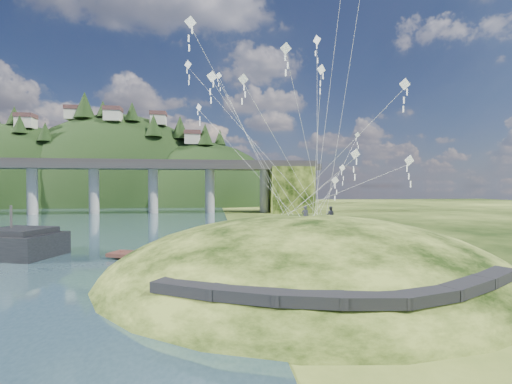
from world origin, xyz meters
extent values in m
plane|color=black|center=(0.00, 0.00, 0.00)|extent=(320.00, 320.00, 0.00)
ellipsoid|color=black|center=(8.00, 2.00, -1.50)|extent=(36.00, 32.00, 13.00)
cube|color=black|center=(-1.50, -8.00, 2.03)|extent=(4.32, 3.62, 0.71)
cube|color=black|center=(1.50, -9.65, 2.09)|extent=(4.10, 2.97, 0.61)
cube|color=black|center=(4.50, -10.65, 2.08)|extent=(3.85, 2.37, 0.62)
cube|color=black|center=(7.50, -11.10, 2.04)|extent=(3.62, 1.83, 0.66)
cube|color=black|center=(10.50, -10.90, 2.05)|extent=(3.82, 2.27, 0.68)
cube|color=black|center=(13.50, -9.95, 2.14)|extent=(4.11, 2.97, 0.71)
cube|color=black|center=(16.50, -8.40, 2.16)|extent=(4.26, 3.43, 0.66)
cube|color=#2D2B2B|center=(-50.00, 70.00, 13.00)|extent=(160.00, 9.00, 1.60)
cube|color=#2D2B2B|center=(-50.00, 70.00, 14.40)|extent=(160.00, 0.40, 1.20)
cube|color=#2D2B2B|center=(-50.00, 74.30, 14.40)|extent=(160.00, 0.40, 1.20)
cylinder|color=gray|center=(-47.50, 70.00, 6.50)|extent=(2.60, 2.60, 13.00)
cylinder|color=gray|center=(-32.00, 70.00, 6.50)|extent=(2.60, 2.60, 13.00)
cylinder|color=gray|center=(-16.50, 70.00, 6.50)|extent=(2.60, 2.60, 13.00)
cylinder|color=gray|center=(-1.00, 70.00, 6.50)|extent=(2.60, 2.60, 13.00)
cylinder|color=gray|center=(14.50, 70.00, 6.50)|extent=(2.60, 2.60, 13.00)
cube|color=black|center=(22.00, 70.00, 6.50)|extent=(12.00, 11.00, 13.00)
ellipsoid|color=black|center=(-78.00, 120.00, -8.00)|extent=(84.00, 60.00, 80.00)
ellipsoid|color=black|center=(-40.00, 126.00, -6.00)|extent=(96.00, 68.00, 88.00)
ellipsoid|color=black|center=(-5.00, 118.00, -10.00)|extent=(76.00, 56.00, 72.00)
cone|color=black|center=(-75.52, 114.91, 34.54)|extent=(5.61, 5.61, 7.39)
cone|color=black|center=(-69.59, 107.07, 30.04)|extent=(5.08, 5.08, 6.69)
cone|color=black|center=(-60.58, 106.17, 27.34)|extent=(5.29, 5.29, 6.96)
cone|color=black|center=(-49.87, 114.63, 39.23)|extent=(8.01, 8.01, 10.54)
cone|color=black|center=(-42.87, 114.06, 37.88)|extent=(4.97, 4.97, 6.54)
cone|color=black|center=(-31.40, 112.04, 36.68)|extent=(5.83, 5.83, 7.67)
cone|color=black|center=(-22.45, 107.08, 30.58)|extent=(6.47, 6.47, 8.51)
cone|color=black|center=(-13.22, 113.99, 31.23)|extent=(7.13, 7.13, 9.38)
cone|color=black|center=(-3.12, 109.03, 27.87)|extent=(6.56, 6.56, 8.63)
cone|color=black|center=(2.77, 114.63, 27.68)|extent=(4.88, 4.88, 6.42)
cube|color=beige|center=(-70.00, 112.00, 31.29)|extent=(6.00, 5.00, 4.00)
cube|color=#53312F|center=(-70.00, 112.00, 33.99)|extent=(6.40, 5.40, 1.60)
cube|color=beige|center=(-55.00, 118.00, 35.99)|extent=(6.00, 5.00, 4.00)
cube|color=#53312F|center=(-55.00, 118.00, 38.69)|extent=(6.40, 5.40, 1.60)
cube|color=beige|center=(-38.00, 110.00, 34.28)|extent=(6.00, 5.00, 4.00)
cube|color=#53312F|center=(-38.00, 110.00, 36.98)|extent=(6.40, 5.40, 1.60)
cube|color=beige|center=(-22.00, 116.00, 34.18)|extent=(6.00, 5.00, 4.00)
cube|color=#53312F|center=(-22.00, 116.00, 36.88)|extent=(6.40, 5.40, 1.60)
cube|color=beige|center=(-8.00, 110.00, 25.88)|extent=(6.00, 5.00, 4.00)
cube|color=#53312F|center=(-8.00, 110.00, 28.58)|extent=(6.40, 5.40, 1.60)
cube|color=black|center=(-20.62, 12.19, 2.81)|extent=(7.01, 6.38, 0.58)
cylinder|color=#2D2B2B|center=(-21.54, 12.48, 4.07)|extent=(0.23, 0.23, 2.90)
cube|color=#3D1E19|center=(-3.73, 7.79, 0.48)|extent=(14.72, 7.90, 0.37)
cylinder|color=#3D1E19|center=(-9.65, 10.25, 0.21)|extent=(0.32, 0.32, 1.07)
cylinder|color=#3D1E19|center=(-6.69, 9.02, 0.21)|extent=(0.32, 0.32, 1.07)
cylinder|color=#3D1E19|center=(-3.73, 7.79, 0.21)|extent=(0.32, 0.32, 1.07)
cylinder|color=#3D1E19|center=(-0.77, 6.56, 0.21)|extent=(0.32, 0.32, 1.07)
cylinder|color=#3D1E19|center=(2.19, 5.33, 0.21)|extent=(0.32, 0.32, 1.07)
imported|color=#282935|center=(7.75, 1.76, 5.87)|extent=(0.69, 0.50, 1.75)
imported|color=#282935|center=(10.89, 4.28, 5.66)|extent=(0.98, 0.91, 1.62)
cube|color=white|center=(-2.70, 9.45, 20.23)|extent=(0.78, 0.48, 0.87)
cube|color=white|center=(-2.70, 9.45, 19.60)|extent=(0.11, 0.06, 0.51)
cube|color=white|center=(-2.70, 9.45, 18.98)|extent=(0.11, 0.06, 0.51)
cube|color=white|center=(-2.70, 9.45, 18.36)|extent=(0.11, 0.06, 0.51)
cube|color=white|center=(12.93, 6.51, 9.42)|extent=(0.71, 0.28, 0.73)
cube|color=white|center=(12.93, 6.51, 8.90)|extent=(0.09, 0.07, 0.43)
cube|color=white|center=(12.93, 6.51, 8.38)|extent=(0.09, 0.07, 0.43)
cube|color=white|center=(12.93, 6.51, 7.85)|extent=(0.09, 0.07, 0.43)
cube|color=white|center=(4.95, -3.19, 17.27)|extent=(0.83, 0.26, 0.81)
cube|color=white|center=(4.95, -3.19, 16.68)|extent=(0.11, 0.04, 0.48)
cube|color=white|center=(4.95, -3.19, 16.10)|extent=(0.11, 0.04, 0.48)
cube|color=white|center=(4.95, -3.19, 15.52)|extent=(0.11, 0.04, 0.48)
cube|color=white|center=(-1.65, -3.30, 18.65)|extent=(0.81, 0.20, 0.81)
cube|color=white|center=(-1.65, -3.30, 18.07)|extent=(0.11, 0.06, 0.47)
cube|color=white|center=(-1.65, -3.30, 17.50)|extent=(0.11, 0.06, 0.47)
cube|color=white|center=(-1.65, -3.30, 16.92)|extent=(0.11, 0.06, 0.47)
cube|color=white|center=(12.66, -5.29, 14.43)|extent=(0.78, 0.19, 0.78)
cube|color=white|center=(12.66, -5.29, 13.88)|extent=(0.10, 0.04, 0.45)
cube|color=white|center=(12.66, -5.29, 13.32)|extent=(0.10, 0.04, 0.45)
cube|color=white|center=(12.66, -5.29, 12.77)|extent=(0.10, 0.04, 0.45)
cube|color=white|center=(1.87, -4.07, 14.72)|extent=(0.72, 0.26, 0.69)
cube|color=white|center=(1.87, -4.07, 14.21)|extent=(0.09, 0.05, 0.42)
cube|color=white|center=(1.87, -4.07, 13.70)|extent=(0.09, 0.05, 0.42)
cube|color=white|center=(1.87, -4.07, 13.20)|extent=(0.09, 0.05, 0.42)
cube|color=white|center=(16.63, 11.31, 13.56)|extent=(0.66, 0.25, 0.64)
cube|color=white|center=(16.63, 11.31, 13.09)|extent=(0.09, 0.05, 0.38)
cube|color=white|center=(16.63, 11.31, 12.62)|extent=(0.09, 0.05, 0.38)
cube|color=white|center=(16.63, 11.31, 12.15)|extent=(0.09, 0.05, 0.38)
cube|color=white|center=(8.33, -0.75, 16.76)|extent=(0.76, 0.34, 0.80)
cube|color=white|center=(8.33, -0.75, 16.19)|extent=(0.10, 0.07, 0.47)
cube|color=white|center=(8.33, -0.75, 15.62)|extent=(0.10, 0.07, 0.47)
cube|color=white|center=(8.33, -0.75, 15.05)|extent=(0.10, 0.07, 0.47)
cube|color=white|center=(-1.67, 11.25, 16.23)|extent=(0.61, 0.62, 0.82)
cube|color=white|center=(-1.67, 11.25, 15.64)|extent=(0.10, 0.08, 0.48)
cube|color=white|center=(-1.67, 11.25, 15.05)|extent=(0.10, 0.08, 0.48)
cube|color=white|center=(-1.67, 11.25, 14.46)|extent=(0.10, 0.08, 0.48)
cube|color=white|center=(9.32, 3.58, 20.93)|extent=(0.56, 0.70, 0.82)
cube|color=white|center=(9.32, 3.58, 20.33)|extent=(0.10, 0.08, 0.49)
cube|color=white|center=(9.32, 3.58, 19.73)|extent=(0.10, 0.08, 0.49)
cube|color=white|center=(9.32, 3.58, 19.12)|extent=(0.10, 0.08, 0.49)
cube|color=white|center=(-0.21, -2.52, 15.29)|extent=(0.74, 0.32, 0.77)
cube|color=white|center=(-0.21, -2.52, 14.74)|extent=(0.09, 0.07, 0.45)
cube|color=white|center=(-0.21, -2.52, 14.19)|extent=(0.09, 0.07, 0.45)
cube|color=white|center=(-0.21, -2.52, 13.64)|extent=(0.09, 0.07, 0.45)
cube|color=white|center=(9.84, -3.82, 9.84)|extent=(0.77, 0.28, 0.74)
cube|color=white|center=(9.84, -3.82, 9.30)|extent=(0.10, 0.06, 0.45)
cube|color=white|center=(9.84, -3.82, 8.75)|extent=(0.10, 0.06, 0.45)
cube|color=white|center=(9.84, -3.82, 8.21)|extent=(0.10, 0.06, 0.45)
cube|color=white|center=(13.14, -5.10, 9.32)|extent=(0.76, 0.22, 0.75)
cube|color=white|center=(13.14, -5.10, 8.78)|extent=(0.10, 0.06, 0.44)
cube|color=white|center=(13.14, -5.10, 8.24)|extent=(0.10, 0.06, 0.44)
cube|color=white|center=(13.14, -5.10, 7.70)|extent=(0.10, 0.06, 0.44)
cube|color=white|center=(11.04, 3.44, 8.10)|extent=(0.76, 0.25, 0.74)
cube|color=white|center=(11.04, 3.44, 7.56)|extent=(0.10, 0.06, 0.44)
cube|color=white|center=(11.04, 3.44, 7.02)|extent=(0.10, 0.06, 0.44)
cube|color=white|center=(11.04, 3.44, 6.48)|extent=(0.10, 0.06, 0.44)
cube|color=white|center=(0.54, 11.04, 19.75)|extent=(0.67, 0.27, 0.69)
cube|color=white|center=(0.54, 11.04, 19.26)|extent=(0.09, 0.06, 0.40)
cube|color=white|center=(0.54, 11.04, 18.77)|extent=(0.09, 0.06, 0.40)
cube|color=white|center=(0.54, 11.04, 18.28)|extent=(0.09, 0.06, 0.40)
camera|label=1|loc=(-0.17, -26.92, 7.58)|focal=24.00mm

